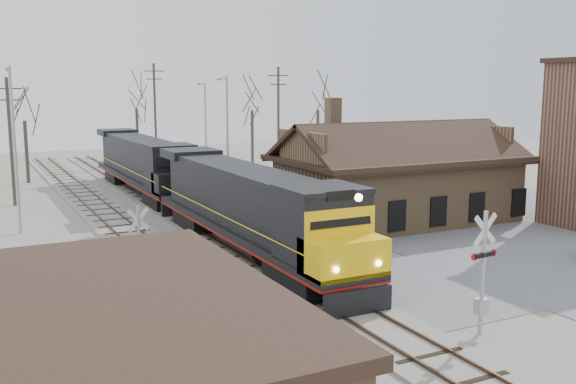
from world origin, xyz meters
name	(u,v)px	position (x,y,z in m)	size (l,w,h in m)	color
ground	(333,303)	(0.00, 0.00, 0.00)	(140.00, 140.00, 0.00)	gray
road	(333,303)	(0.00, 0.00, 0.01)	(60.00, 9.00, 0.03)	slate
parking_lot	(563,236)	(18.00, 4.00, 0.02)	(22.00, 26.00, 0.03)	slate
track_main	(206,229)	(0.00, 15.00, 0.07)	(3.40, 90.00, 0.24)	gray
track_siding	(132,236)	(-4.50, 15.00, 0.07)	(3.40, 90.00, 0.24)	gray
depot	(397,184)	(11.99, 12.00, 2.41)	(15.20, 9.31, 7.90)	olive
locomotive_lead	(252,209)	(0.00, 8.02, 2.45)	(3.14, 21.02, 4.67)	black
locomotive_trailing	(144,164)	(0.00, 29.32, 2.45)	(3.14, 21.02, 4.42)	black
crossbuck_near	(483,277)	(3.01, -5.07, 2.03)	(1.25, 0.33, 4.38)	#A5A8AD
crossbuck_far	(140,254)	(-6.63, 4.40, 1.80)	(1.07, 0.35, 3.79)	#A5A8AD
streetlight_a	(14,142)	(-10.11, 19.18, 5.42)	(0.25, 2.04, 9.76)	#A5A8AD
streetlight_b	(227,132)	(5.02, 24.06, 5.19)	(0.25, 2.04, 9.31)	#A5A8AD
streetlight_c	(205,125)	(7.60, 36.13, 5.02)	(0.25, 2.04, 8.96)	#A5A8AD
utility_pole_a	(11,139)	(-9.71, 28.92, 4.84)	(2.00, 0.24, 9.24)	#382D23
utility_pole_b	(155,115)	(4.92, 43.57, 5.70)	(2.00, 0.24, 10.93)	#382D23
utility_pole_c	(278,121)	(13.34, 32.20, 5.41)	(2.00, 0.24, 10.37)	#382D23
tree_b	(24,110)	(-7.76, 40.47, 6.50)	(3.73, 3.73, 9.14)	#382D23
tree_c	(136,99)	(4.61, 50.06, 7.20)	(4.13, 4.13, 10.11)	#382D23
tree_d	(252,100)	(13.85, 39.37, 7.20)	(4.13, 4.13, 10.11)	#382D23
tree_e	(318,100)	(19.56, 35.78, 7.25)	(4.16, 4.16, 10.19)	#382D23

